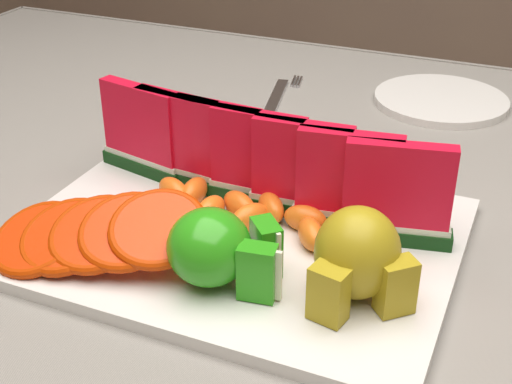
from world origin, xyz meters
name	(u,v)px	position (x,y,z in m)	size (l,w,h in m)	color
table	(286,281)	(0.00, 0.00, 0.65)	(1.40, 0.90, 0.75)	#442618
tablecloth	(287,233)	(0.00, 0.00, 0.72)	(1.53, 1.03, 0.20)	slate
platter	(238,237)	(-0.01, -0.09, 0.76)	(0.40, 0.30, 0.01)	silver
apple_cluster	(218,249)	(0.00, -0.17, 0.80)	(0.11, 0.09, 0.07)	#197E0D
pear_cluster	(358,257)	(0.11, -0.15, 0.81)	(0.09, 0.09, 0.08)	#AC821F
side_plate	(441,100)	(0.10, 0.33, 0.76)	(0.21, 0.21, 0.01)	silver
fork	(276,100)	(-0.11, 0.25, 0.76)	(0.05, 0.19, 0.00)	silver
watermelon_row	(258,161)	(-0.02, -0.04, 0.82)	(0.39, 0.07, 0.10)	#0F3E0A
orange_fan_front	(97,234)	(-0.11, -0.18, 0.80)	(0.21, 0.14, 0.06)	#E24506
orange_fan_back	(277,157)	(-0.02, 0.03, 0.79)	(0.29, 0.11, 0.05)	#E24506
tangerine_segments	(264,214)	(0.00, -0.07, 0.78)	(0.24, 0.08, 0.03)	#D83D03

